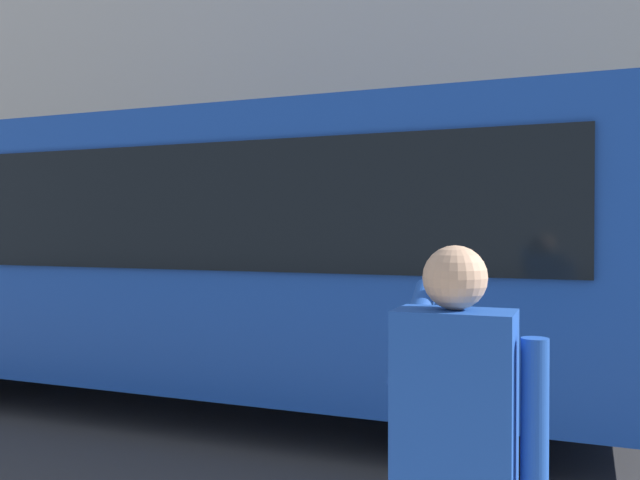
{
  "coord_description": "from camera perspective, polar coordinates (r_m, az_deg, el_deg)",
  "views": [
    {
      "loc": [
        -1.34,
        6.64,
        1.9
      ],
      "look_at": [
        1.14,
        0.43,
        1.8
      ],
      "focal_mm": 37.47,
      "sensor_mm": 36.0,
      "label": 1
    }
  ],
  "objects": [
    {
      "name": "ground_plane",
      "position": [
        7.04,
        10.29,
        -14.78
      ],
      "size": [
        60.0,
        60.0,
        0.0
      ],
      "primitive_type": "plane",
      "color": "#38383A"
    },
    {
      "name": "red_bus",
      "position": [
        7.3,
        -9.32,
        -0.82
      ],
      "size": [
        9.05,
        2.54,
        3.08
      ],
      "color": "#1947AD",
      "rests_on": "ground_plane"
    },
    {
      "name": "building_facade_far",
      "position": [
        14.11,
        16.19,
        17.7
      ],
      "size": [
        28.0,
        1.55,
        12.0
      ],
      "color": "beige",
      "rests_on": "ground_plane"
    },
    {
      "name": "pedestrian_photographer",
      "position": [
        2.43,
        11.53,
        -17.36
      ],
      "size": [
        0.53,
        0.52,
        1.7
      ],
      "color": "#1E2347",
      "rests_on": "sidewalk_curb"
    }
  ]
}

